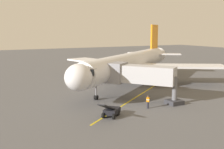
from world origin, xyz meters
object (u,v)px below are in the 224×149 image
object	(u,v)px
belt_loader_near_nose	(111,111)
jet_bridge	(136,75)
airplane	(131,63)
ground_crew_marshaller	(148,102)

from	to	relation	value
belt_loader_near_nose	jet_bridge	bearing A→B (deg)	-142.37
jet_bridge	belt_loader_near_nose	distance (m)	9.32
airplane	jet_bridge	distance (m)	12.50
ground_crew_marshaller	airplane	bearing A→B (deg)	-113.72
ground_crew_marshaller	jet_bridge	bearing A→B (deg)	-103.33
airplane	jet_bridge	world-z (taller)	airplane
ground_crew_marshaller	belt_loader_near_nose	distance (m)	5.97
jet_bridge	ground_crew_marshaller	size ratio (longest dim) A/B	6.01
airplane	belt_loader_near_nose	size ratio (longest dim) A/B	8.23
jet_bridge	belt_loader_near_nose	world-z (taller)	jet_bridge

